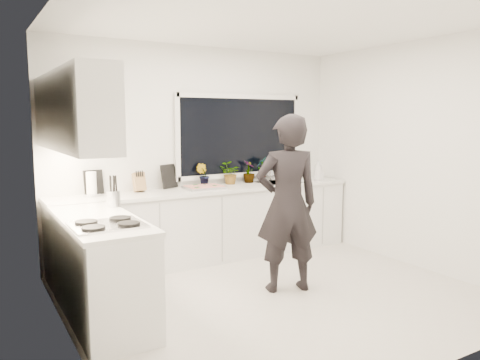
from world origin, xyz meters
TOP-DOWN VIEW (x-y plane):
  - floor at (0.00, 0.00)m, footprint 4.00×3.50m
  - wall_back at (0.00, 1.76)m, footprint 4.00×0.02m
  - wall_left at (-2.01, 0.00)m, footprint 0.02×3.50m
  - wall_right at (2.01, 0.00)m, footprint 0.02×3.50m
  - ceiling at (0.00, 0.00)m, footprint 4.00×3.50m
  - window at (0.60, 1.73)m, footprint 1.80×0.02m
  - base_cabinets_back at (0.00, 1.45)m, footprint 3.92×0.58m
  - base_cabinets_left at (-1.67, 0.35)m, footprint 0.58×1.60m
  - countertop_back at (0.00, 1.44)m, footprint 3.94×0.62m
  - countertop_left at (-1.67, 0.35)m, footprint 0.62×1.60m
  - upper_cabinets at (-1.79, 0.70)m, footprint 0.34×2.10m
  - sink at (1.05, 1.45)m, footprint 0.58×0.42m
  - faucet at (1.05, 1.65)m, footprint 0.03×0.03m
  - stovetop at (-1.69, -0.00)m, footprint 0.56×0.48m
  - person at (0.17, 0.07)m, footprint 0.77×0.61m
  - pizza_tray at (-0.11, 1.42)m, footprint 0.49×0.37m
  - pizza at (-0.11, 1.42)m, footprint 0.45×0.33m
  - watering_can at (1.42, 1.61)m, footprint 0.16×0.16m
  - paper_towel_roll at (-1.45, 1.55)m, footprint 0.14×0.14m
  - knife_block at (-0.88, 1.59)m, footprint 0.13×0.11m
  - utensil_crock at (-1.41, 0.80)m, footprint 0.17×0.17m
  - picture_frame_large at (-1.39, 1.69)m, footprint 0.22×0.04m
  - picture_frame_small at (-0.46, 1.69)m, footprint 0.24×0.12m
  - herb_plants at (0.46, 1.61)m, footprint 1.12×0.34m
  - soap_bottles at (1.62, 1.30)m, footprint 0.13×0.13m

SIDE VIEW (x-z plane):
  - floor at x=0.00m, z-range -0.02..0.00m
  - base_cabinets_back at x=0.00m, z-range 0.00..0.88m
  - base_cabinets_left at x=-1.67m, z-range 0.00..0.88m
  - sink at x=1.05m, z-range 0.80..0.94m
  - countertop_back at x=0.00m, z-range 0.88..0.92m
  - countertop_left at x=-1.67m, z-range 0.88..0.92m
  - person at x=0.17m, z-range 0.00..1.83m
  - stovetop at x=-1.69m, z-range 0.92..0.95m
  - pizza_tray at x=-0.11m, z-range 0.92..0.95m
  - pizza at x=-0.11m, z-range 0.95..0.96m
  - watering_can at x=1.42m, z-range 0.92..1.05m
  - utensil_crock at x=-1.41m, z-range 0.92..1.08m
  - faucet at x=1.05m, z-range 0.92..1.14m
  - knife_block at x=-0.88m, z-range 0.92..1.14m
  - paper_towel_roll at x=-1.45m, z-range 0.92..1.18m
  - soap_bottles at x=1.62m, z-range 0.91..1.20m
  - picture_frame_large at x=-1.39m, z-range 0.92..1.20m
  - picture_frame_small at x=-0.46m, z-range 0.92..1.22m
  - herb_plants at x=0.46m, z-range 0.90..1.24m
  - wall_back at x=0.00m, z-range 0.00..2.70m
  - wall_left at x=-2.01m, z-range 0.00..2.70m
  - wall_right at x=2.01m, z-range 0.00..2.70m
  - window at x=0.60m, z-range 1.05..2.05m
  - upper_cabinets at x=-1.79m, z-range 1.50..2.20m
  - ceiling at x=0.00m, z-range 2.70..2.72m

